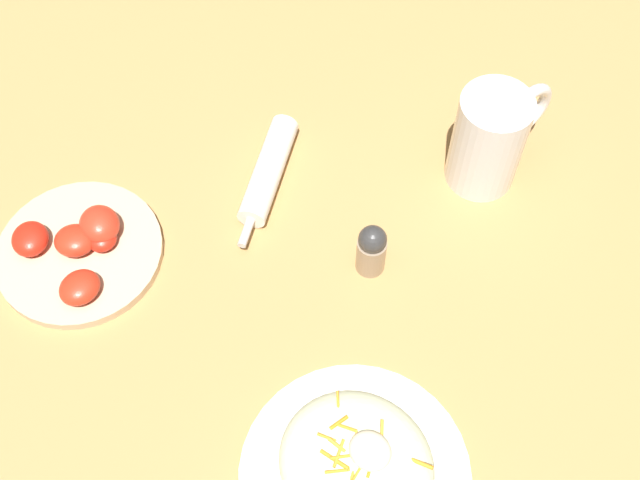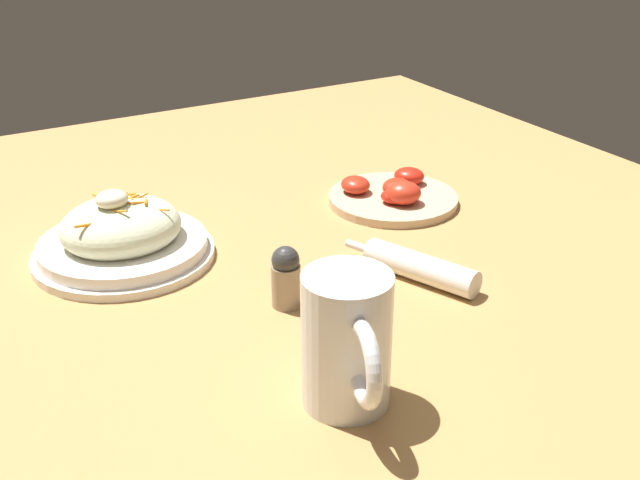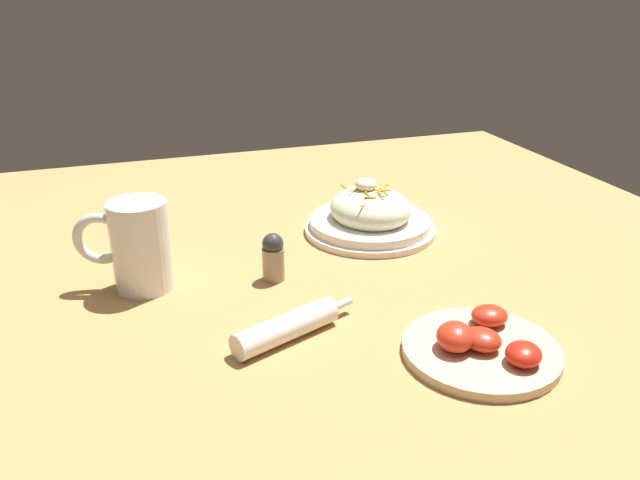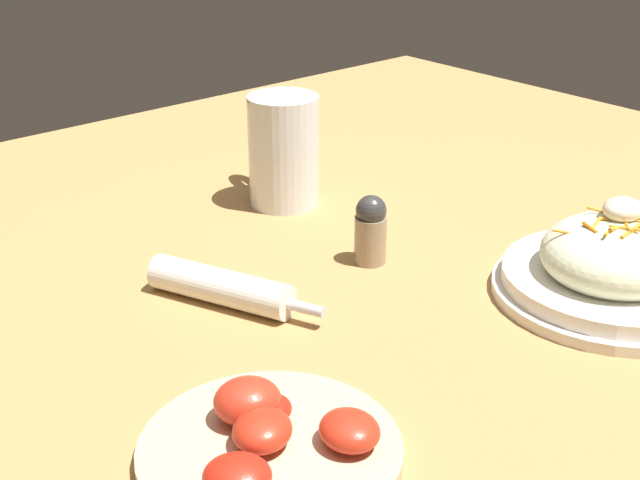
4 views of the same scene
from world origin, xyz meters
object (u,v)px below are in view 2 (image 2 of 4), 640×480
(salt_shaker, at_px, (286,276))
(napkin_roll, at_px, (420,267))
(salad_plate, at_px, (122,237))
(beer_mug, at_px, (347,349))
(tomato_plate, at_px, (393,195))

(salt_shaker, bearing_deg, napkin_roll, -9.09)
(salad_plate, relative_size, napkin_roll, 1.29)
(salt_shaker, bearing_deg, beer_mug, -100.79)
(salad_plate, xyz_separation_m, tomato_plate, (0.40, -0.02, -0.02))
(napkin_roll, bearing_deg, salad_plate, 141.21)
(beer_mug, bearing_deg, napkin_roll, 38.40)
(beer_mug, xyz_separation_m, tomato_plate, (0.31, 0.37, -0.05))
(salad_plate, relative_size, tomato_plate, 1.21)
(salad_plate, distance_m, tomato_plate, 0.40)
(beer_mug, relative_size, tomato_plate, 0.71)
(beer_mug, xyz_separation_m, salt_shaker, (0.04, 0.19, -0.02))
(tomato_plate, bearing_deg, salad_plate, 176.77)
(salad_plate, distance_m, salt_shaker, 0.24)
(salad_plate, height_order, tomato_plate, salad_plate)
(napkin_roll, distance_m, tomato_plate, 0.24)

